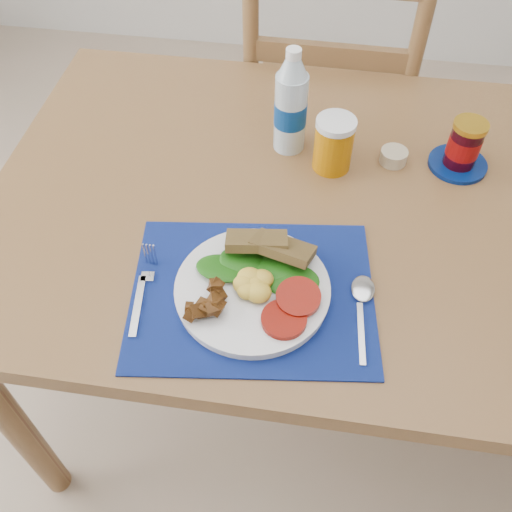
{
  "coord_description": "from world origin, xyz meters",
  "views": [
    {
      "loc": [
        -0.05,
        -0.6,
        1.53
      ],
      "look_at": [
        -0.14,
        -0.01,
        0.8
      ],
      "focal_mm": 40.0,
      "sensor_mm": 36.0,
      "label": 1
    }
  ],
  "objects": [
    {
      "name": "fork",
      "position": [
        -0.33,
        -0.07,
        0.76
      ],
      "size": [
        0.03,
        0.17,
        0.0
      ],
      "rotation": [
        0.0,
        0.0,
        0.14
      ],
      "color": "#B2B5BA",
      "rests_on": "placemat"
    },
    {
      "name": "table",
      "position": [
        0.0,
        0.2,
        0.67
      ],
      "size": [
        1.4,
        0.9,
        0.75
      ],
      "color": "brown",
      "rests_on": "ground"
    },
    {
      "name": "breakfast_plate",
      "position": [
        -0.15,
        -0.05,
        0.77
      ],
      "size": [
        0.26,
        0.26,
        0.06
      ],
      "rotation": [
        0.0,
        0.0,
        -0.02
      ],
      "color": "silver",
      "rests_on": "placemat"
    },
    {
      "name": "placemat",
      "position": [
        -0.14,
        -0.05,
        0.75
      ],
      "size": [
        0.44,
        0.37,
        0.0
      ],
      "primitive_type": "cube",
      "rotation": [
        0.0,
        0.0,
        0.12
      ],
      "color": "#040632",
      "rests_on": "table"
    },
    {
      "name": "jam_on_saucer",
      "position": [
        0.22,
        0.34,
        0.8
      ],
      "size": [
        0.12,
        0.12,
        0.11
      ],
      "color": "#051B59",
      "rests_on": "table"
    },
    {
      "name": "juice_glass",
      "position": [
        -0.04,
        0.3,
        0.8
      ],
      "size": [
        0.08,
        0.08,
        0.11
      ],
      "primitive_type": "cylinder",
      "color": "#B26904",
      "rests_on": "table"
    },
    {
      "name": "ramekin",
      "position": [
        0.09,
        0.33,
        0.76
      ],
      "size": [
        0.06,
        0.06,
        0.03
      ],
      "primitive_type": "cylinder",
      "color": "tan",
      "rests_on": "table"
    },
    {
      "name": "chair_far",
      "position": [
        -0.06,
        0.8,
        0.61
      ],
      "size": [
        0.46,
        0.44,
        1.23
      ],
      "rotation": [
        0.0,
        0.0,
        3.13
      ],
      "color": "brown",
      "rests_on": "ground"
    },
    {
      "name": "water_bottle",
      "position": [
        -0.13,
        0.35,
        0.85
      ],
      "size": [
        0.07,
        0.07,
        0.23
      ],
      "color": "#ADBFCC",
      "rests_on": "table"
    },
    {
      "name": "ground",
      "position": [
        0.0,
        0.0,
        0.0
      ],
      "size": [
        4.0,
        4.0,
        0.0
      ],
      "primitive_type": "plane",
      "color": "tan",
      "rests_on": "ground"
    },
    {
      "name": "spoon",
      "position": [
        0.04,
        -0.04,
        0.76
      ],
      "size": [
        0.04,
        0.17,
        0.01
      ],
      "rotation": [
        0.0,
        0.0,
        0.08
      ],
      "color": "#B2B5BA",
      "rests_on": "placemat"
    }
  ]
}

